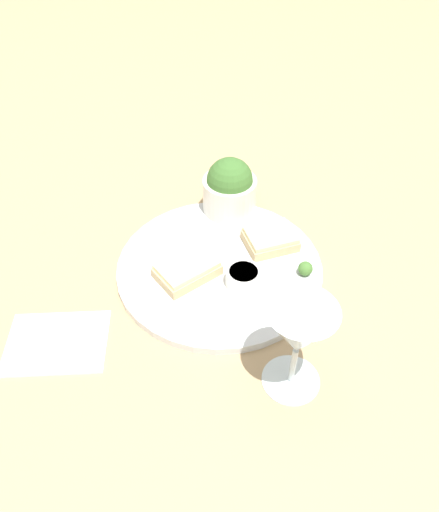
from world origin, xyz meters
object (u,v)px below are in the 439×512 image
object	(u,v)px
wine_glass	(299,334)
cheese_toast_near	(187,270)
cheese_toast_far	(270,239)
napkin	(57,342)
salad_bowl	(230,188)
sauce_ramekin	(243,277)

from	to	relation	value
wine_glass	cheese_toast_near	bearing A→B (deg)	118.93
cheese_toast_far	napkin	world-z (taller)	cheese_toast_far
cheese_toast_near	cheese_toast_far	xyz separation A→B (m)	(0.15, 0.05, 0.00)
cheese_toast_far	napkin	xyz separation A→B (m)	(-0.35, -0.14, -0.02)
salad_bowl	cheese_toast_far	distance (m)	0.12
sauce_ramekin	wine_glass	size ratio (longest dim) A/B	0.37
salad_bowl	wine_glass	distance (m)	0.37
salad_bowl	napkin	world-z (taller)	salad_bowl
sauce_ramekin	napkin	size ratio (longest dim) A/B	0.35
sauce_ramekin	wine_glass	xyz separation A→B (m)	(0.03, -0.17, 0.07)
cheese_toast_near	wine_glass	distance (m)	0.25
salad_bowl	sauce_ramekin	distance (m)	0.19
cheese_toast_far	napkin	distance (m)	0.38
cheese_toast_near	wine_glass	world-z (taller)	wine_glass
wine_glass	napkin	distance (m)	0.35
cheese_toast_far	wine_glass	distance (m)	0.27
salad_bowl	sauce_ramekin	size ratio (longest dim) A/B	1.89
cheese_toast_near	wine_glass	bearing A→B (deg)	-61.07
cheese_toast_far	sauce_ramekin	bearing A→B (deg)	-127.95
salad_bowl	napkin	size ratio (longest dim) A/B	0.67
salad_bowl	wine_glass	bearing A→B (deg)	-87.37
cheese_toast_far	cheese_toast_near	bearing A→B (deg)	-161.80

